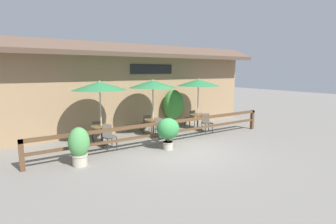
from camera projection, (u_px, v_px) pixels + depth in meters
name	position (u px, v px, depth m)	size (l,w,h in m)	color
ground_plane	(183.00, 151.00, 9.66)	(60.00, 60.00, 0.00)	gray
building_facade	(133.00, 87.00, 12.70)	(14.28, 1.49, 4.23)	#997A56
patio_railing	(168.00, 127.00, 10.42)	(10.40, 0.14, 0.95)	brown
patio_umbrella_near	(100.00, 86.00, 10.14)	(2.12, 2.12, 2.55)	#B7B2A8
dining_table_near	(101.00, 130.00, 10.41)	(0.81, 0.81, 0.76)	brown
chair_near_streetside	(109.00, 135.00, 9.97)	(0.47, 0.47, 0.87)	#514C47
chair_near_wallside	(97.00, 130.00, 10.94)	(0.51, 0.51, 0.87)	#514C47
patio_umbrella_middle	(153.00, 84.00, 11.56)	(2.12, 2.12, 2.55)	#B7B2A8
dining_table_middle	(153.00, 123.00, 11.84)	(0.81, 0.81, 0.76)	brown
chair_middle_streetside	(160.00, 128.00, 11.30)	(0.47, 0.47, 0.87)	#514C47
chair_middle_wallside	(147.00, 123.00, 12.41)	(0.51, 0.51, 0.87)	#514C47
patio_umbrella_far	(198.00, 83.00, 12.88)	(2.12, 2.12, 2.55)	#B7B2A8
dining_table_far	(198.00, 117.00, 13.15)	(0.81, 0.81, 0.76)	brown
chair_far_streetside	(207.00, 122.00, 12.62)	(0.51, 0.51, 0.87)	#514C47
chair_far_wallside	(191.00, 117.00, 13.76)	(0.48, 0.48, 0.87)	#514C47
potted_plant_tall_tropical	(168.00, 130.00, 9.75)	(0.87, 0.78, 1.19)	#B7AD99
potted_plant_entrance_palm	(79.00, 145.00, 8.07)	(0.65, 0.58, 1.22)	#B7AD99
potted_plant_small_flowering	(174.00, 105.00, 13.50)	(1.09, 0.99, 1.95)	#B7AD99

